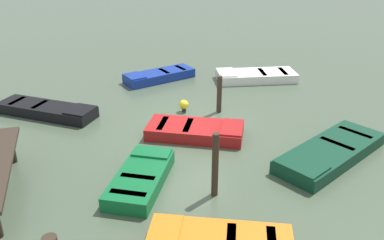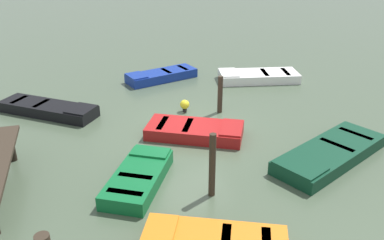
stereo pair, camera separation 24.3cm
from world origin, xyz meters
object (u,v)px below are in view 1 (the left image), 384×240
(rowboat_red, at_px, (196,130))
(rowboat_green, at_px, (141,178))
(mooring_piling_far_left, at_px, (219,94))
(marker_buoy, at_px, (184,105))
(rowboat_blue, at_px, (159,76))
(rowboat_white, at_px, (256,76))
(rowboat_dark_green, at_px, (330,152))
(rowboat_black, at_px, (47,110))
(mooring_piling_near_right, at_px, (215,165))

(rowboat_red, height_order, rowboat_green, same)
(mooring_piling_far_left, relative_size, marker_buoy, 3.00)
(rowboat_blue, distance_m, marker_buoy, 3.91)
(rowboat_red, distance_m, rowboat_white, 6.42)
(rowboat_red, relative_size, rowboat_green, 1.17)
(rowboat_red, height_order, mooring_piling_far_left, mooring_piling_far_left)
(rowboat_dark_green, distance_m, rowboat_black, 10.17)
(rowboat_dark_green, xyz_separation_m, mooring_piling_far_left, (4.46, 1.69, 0.51))
(rowboat_green, bearing_deg, mooring_piling_far_left, -14.24)
(rowboat_white, xyz_separation_m, mooring_piling_near_right, (-7.70, 5.48, 0.68))
(rowboat_blue, height_order, mooring_piling_far_left, mooring_piling_far_left)
(rowboat_dark_green, distance_m, rowboat_blue, 9.28)
(rowboat_black, relative_size, marker_buoy, 7.58)
(marker_buoy, bearing_deg, rowboat_white, -62.43)
(rowboat_blue, relative_size, mooring_piling_far_left, 2.39)
(rowboat_red, xyz_separation_m, rowboat_white, (4.37, -4.70, -0.00))
(mooring_piling_far_left, bearing_deg, rowboat_red, 135.42)
(rowboat_black, distance_m, mooring_piling_far_left, 6.50)
(rowboat_dark_green, xyz_separation_m, rowboat_green, (0.68, 5.72, 0.00))
(rowboat_dark_green, distance_m, mooring_piling_far_left, 4.79)
(rowboat_red, distance_m, mooring_piling_near_right, 3.48)
(mooring_piling_far_left, relative_size, mooring_piling_near_right, 0.81)
(rowboat_black, height_order, rowboat_green, same)
(rowboat_dark_green, height_order, rowboat_white, same)
(rowboat_black, height_order, marker_buoy, marker_buoy)
(rowboat_white, distance_m, mooring_piling_far_left, 4.21)
(rowboat_dark_green, xyz_separation_m, rowboat_white, (7.23, -1.44, 0.00))
(rowboat_blue, bearing_deg, rowboat_red, 72.59)
(rowboat_black, xyz_separation_m, mooring_piling_far_left, (-2.02, -6.15, 0.51))
(mooring_piling_near_right, bearing_deg, rowboat_white, -35.42)
(rowboat_white, distance_m, rowboat_green, 9.71)
(rowboat_black, distance_m, mooring_piling_near_right, 7.95)
(rowboat_black, xyz_separation_m, rowboat_green, (-5.80, -2.12, 0.00))
(rowboat_red, bearing_deg, rowboat_green, -107.43)
(rowboat_red, bearing_deg, rowboat_black, 172.70)
(rowboat_dark_green, relative_size, mooring_piling_far_left, 3.04)
(rowboat_red, bearing_deg, rowboat_dark_green, -10.21)
(rowboat_blue, distance_m, mooring_piling_near_right, 9.44)
(mooring_piling_near_right, bearing_deg, rowboat_blue, -7.81)
(rowboat_green, relative_size, mooring_piling_far_left, 2.06)
(rowboat_dark_green, distance_m, mooring_piling_near_right, 4.12)
(mooring_piling_far_left, xyz_separation_m, mooring_piling_near_right, (-4.93, 2.35, 0.17))
(mooring_piling_far_left, bearing_deg, mooring_piling_near_right, 154.46)
(rowboat_black, relative_size, mooring_piling_far_left, 2.52)
(rowboat_red, xyz_separation_m, marker_buoy, (2.09, -0.33, 0.07))
(rowboat_blue, xyz_separation_m, rowboat_green, (-8.18, 2.96, 0.00))
(rowboat_blue, relative_size, rowboat_green, 1.16)
(rowboat_blue, relative_size, marker_buoy, 7.17)
(rowboat_green, bearing_deg, marker_buoy, -0.50)
(rowboat_dark_green, relative_size, mooring_piling_near_right, 2.46)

